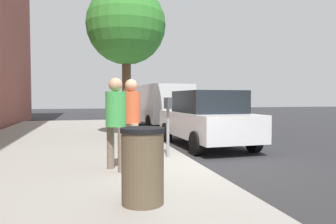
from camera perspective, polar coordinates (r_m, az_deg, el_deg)
The scene contains 9 objects.
ground_plane at distance 7.00m, azimuth 5.29°, elevation -10.24°, with size 80.00×80.00×0.00m, color #2B2B2D.
sidewalk_slab at distance 6.63m, azimuth -20.37°, elevation -10.46°, with size 28.00×6.00×0.15m, color gray.
parking_meter at distance 7.38m, azimuth -0.01°, elevation -0.42°, with size 0.36×0.12×1.41m.
pedestrian_at_meter at distance 6.86m, azimuth -6.67°, elevation -0.21°, with size 0.53×0.39×1.80m.
pedestrian_bystander at distance 6.15m, azimuth -9.43°, elevation -0.67°, with size 0.49×0.39×1.79m.
parked_sedan_near at distance 10.08m, azimuth 6.92°, elevation -1.17°, with size 4.47×2.10×1.77m.
parked_van_far at distance 16.39m, azimuth -1.50°, elevation 1.56°, with size 5.27×2.27×2.18m.
street_tree at distance 11.81m, azimuth -7.57°, elevation 15.21°, with size 2.84×2.84×5.44m.
trash_bin at distance 4.23m, azimuth -4.61°, elevation -9.64°, with size 0.59×0.59×1.01m.
Camera 1 is at (-6.43, 2.31, 1.55)m, focal length 33.70 mm.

